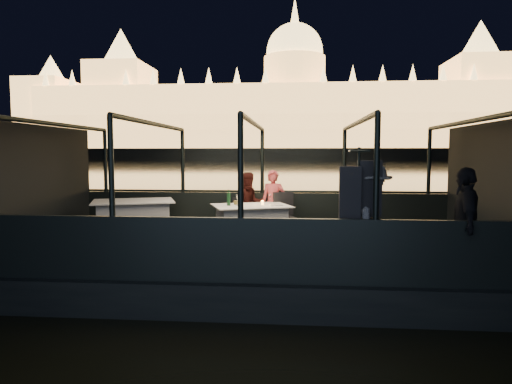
# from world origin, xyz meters

# --- Properties ---
(river_water) EXTENTS (500.00, 500.00, 0.00)m
(river_water) POSITION_xyz_m (0.00, 80.00, 0.00)
(river_water) COLOR black
(river_water) RESTS_ON ground
(boat_hull) EXTENTS (8.60, 4.40, 1.00)m
(boat_hull) POSITION_xyz_m (0.00, 0.00, 0.00)
(boat_hull) COLOR black
(boat_hull) RESTS_ON river_water
(boat_deck) EXTENTS (8.00, 4.00, 0.04)m
(boat_deck) POSITION_xyz_m (0.00, 0.00, 0.48)
(boat_deck) COLOR black
(boat_deck) RESTS_ON boat_hull
(gunwale_port) EXTENTS (8.00, 0.08, 0.90)m
(gunwale_port) POSITION_xyz_m (0.00, 2.00, 0.95)
(gunwale_port) COLOR black
(gunwale_port) RESTS_ON boat_deck
(gunwale_starboard) EXTENTS (8.00, 0.08, 0.90)m
(gunwale_starboard) POSITION_xyz_m (0.00, -2.00, 0.95)
(gunwale_starboard) COLOR black
(gunwale_starboard) RESTS_ON boat_deck
(cabin_glass_port) EXTENTS (8.00, 0.02, 1.40)m
(cabin_glass_port) POSITION_xyz_m (0.00, 2.00, 2.10)
(cabin_glass_port) COLOR #99B2B2
(cabin_glass_port) RESTS_ON gunwale_port
(cabin_glass_starboard) EXTENTS (8.00, 0.02, 1.40)m
(cabin_glass_starboard) POSITION_xyz_m (0.00, -2.00, 2.10)
(cabin_glass_starboard) COLOR #99B2B2
(cabin_glass_starboard) RESTS_ON gunwale_starboard
(cabin_roof_glass) EXTENTS (8.00, 4.00, 0.02)m
(cabin_roof_glass) POSITION_xyz_m (0.00, 0.00, 2.80)
(cabin_roof_glass) COLOR #99B2B2
(cabin_roof_glass) RESTS_ON boat_deck
(end_wall_fore) EXTENTS (0.02, 4.00, 2.30)m
(end_wall_fore) POSITION_xyz_m (-4.00, 0.00, 1.65)
(end_wall_fore) COLOR black
(end_wall_fore) RESTS_ON boat_deck
(end_wall_aft) EXTENTS (0.02, 4.00, 2.30)m
(end_wall_aft) POSITION_xyz_m (4.00, 0.00, 1.65)
(end_wall_aft) COLOR black
(end_wall_aft) RESTS_ON boat_deck
(canopy_ribs) EXTENTS (8.00, 4.00, 2.30)m
(canopy_ribs) POSITION_xyz_m (0.00, 0.00, 1.65)
(canopy_ribs) COLOR black
(canopy_ribs) RESTS_ON boat_deck
(embankment) EXTENTS (400.00, 140.00, 6.00)m
(embankment) POSITION_xyz_m (0.00, 210.00, 1.00)
(embankment) COLOR #423D33
(embankment) RESTS_ON ground
(parliament_building) EXTENTS (220.00, 32.00, 60.00)m
(parliament_building) POSITION_xyz_m (0.00, 175.00, 29.00)
(parliament_building) COLOR #F2D18C
(parliament_building) RESTS_ON embankment
(dining_table_central) EXTENTS (1.72, 1.48, 0.77)m
(dining_table_central) POSITION_xyz_m (-0.12, 0.69, 0.89)
(dining_table_central) COLOR white
(dining_table_central) RESTS_ON boat_deck
(dining_table_aft) EXTENTS (1.87, 1.61, 0.84)m
(dining_table_aft) POSITION_xyz_m (-2.50, 0.73, 0.89)
(dining_table_aft) COLOR white
(dining_table_aft) RESTS_ON boat_deck
(chair_port_left) EXTENTS (0.45, 0.45, 0.82)m
(chair_port_left) POSITION_xyz_m (-0.42, 1.43, 0.95)
(chair_port_left) COLOR black
(chair_port_left) RESTS_ON boat_deck
(chair_port_right) EXTENTS (0.59, 0.59, 0.96)m
(chair_port_right) POSITION_xyz_m (0.48, 1.21, 0.95)
(chair_port_right) COLOR black
(chair_port_right) RESTS_ON boat_deck
(coat_stand) EXTENTS (0.60, 0.53, 1.86)m
(coat_stand) POSITION_xyz_m (1.60, -1.75, 1.40)
(coat_stand) COLOR black
(coat_stand) RESTS_ON boat_deck
(person_woman_coral) EXTENTS (0.55, 0.39, 1.42)m
(person_woman_coral) POSITION_xyz_m (0.27, 1.50, 1.25)
(person_woman_coral) COLOR #D04B4C
(person_woman_coral) RESTS_ON boat_deck
(person_man_maroon) EXTENTS (0.78, 0.69, 1.37)m
(person_man_maroon) POSITION_xyz_m (-0.24, 1.60, 1.25)
(person_man_maroon) COLOR #3D1411
(person_man_maroon) RESTS_ON boat_deck
(passenger_stripe) EXTENTS (0.64, 1.09, 1.65)m
(passenger_stripe) POSITION_xyz_m (1.80, -1.51, 1.35)
(passenger_stripe) COLOR silver
(passenger_stripe) RESTS_ON boat_deck
(passenger_dark) EXTENTS (0.59, 1.00, 1.59)m
(passenger_dark) POSITION_xyz_m (3.05, -1.71, 1.35)
(passenger_dark) COLOR black
(passenger_dark) RESTS_ON boat_deck
(wine_bottle) EXTENTS (0.08, 0.08, 0.32)m
(wine_bottle) POSITION_xyz_m (-0.55, 0.60, 1.42)
(wine_bottle) COLOR #153B1C
(wine_bottle) RESTS_ON dining_table_central
(bread_basket) EXTENTS (0.22, 0.22, 0.07)m
(bread_basket) POSITION_xyz_m (-0.39, 0.81, 1.31)
(bread_basket) COLOR olive
(bread_basket) RESTS_ON dining_table_central
(amber_candle) EXTENTS (0.07, 0.07, 0.08)m
(amber_candle) POSITION_xyz_m (0.09, 0.79, 1.31)
(amber_candle) COLOR gold
(amber_candle) RESTS_ON dining_table_central
(plate_near) EXTENTS (0.32, 0.32, 0.02)m
(plate_near) POSITION_xyz_m (0.37, 0.70, 1.27)
(plate_near) COLOR silver
(plate_near) RESTS_ON dining_table_central
(plate_far) EXTENTS (0.32, 0.32, 0.02)m
(plate_far) POSITION_xyz_m (-0.36, 0.91, 1.27)
(plate_far) COLOR white
(plate_far) RESTS_ON dining_table_central
(wine_glass_white) EXTENTS (0.09, 0.09, 0.21)m
(wine_glass_white) POSITION_xyz_m (-0.38, 0.58, 1.36)
(wine_glass_white) COLOR silver
(wine_glass_white) RESTS_ON dining_table_central
(wine_glass_red) EXTENTS (0.08, 0.08, 0.19)m
(wine_glass_red) POSITION_xyz_m (0.23, 1.04, 1.36)
(wine_glass_red) COLOR silver
(wine_glass_red) RESTS_ON dining_table_central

